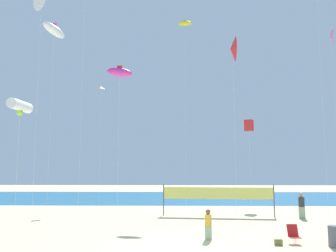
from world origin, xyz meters
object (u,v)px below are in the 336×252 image
object	(u,v)px
folding_beach_chair	(293,234)
kite_yellow_inflatable	(185,24)
beachgoer_charcoal_shirt	(302,205)
kite_red_box	(249,125)
kite_magenta_inflatable	(120,72)
kite_red_delta	(233,49)
kite_pink_delta	(331,36)
volleyball_net	(218,194)
kite_white_inflatable	(54,30)
beachgoer_mustard_shirt	(208,224)
kite_orange_diamond	(101,90)
beach_handbag	(278,242)
trash_barrel	(335,236)
kite_white_tube	(20,106)

from	to	relation	value
folding_beach_chair	kite_yellow_inflatable	xyz separation A→B (m)	(-4.73, 17.28, 18.16)
beachgoer_charcoal_shirt	kite_yellow_inflatable	distance (m)	21.32
kite_red_box	kite_magenta_inflatable	distance (m)	17.50
kite_red_delta	kite_pink_delta	distance (m)	14.30
volleyball_net	kite_white_inflatable	bearing A→B (deg)	179.79
beachgoer_mustard_shirt	kite_orange_diamond	world-z (taller)	kite_orange_diamond
beachgoer_mustard_shirt	kite_magenta_inflatable	bearing A→B (deg)	-130.61
kite_magenta_inflatable	folding_beach_chair	bearing A→B (deg)	-19.66
volleyball_net	beach_handbag	xyz separation A→B (m)	(1.64, -10.13, -1.50)
kite_white_inflatable	kite_pink_delta	xyz separation A→B (m)	(24.58, 4.16, 0.97)
kite_red_delta	kite_yellow_inflatable	bearing A→B (deg)	103.59
kite_red_box	kite_pink_delta	size ratio (longest dim) A/B	0.50
beachgoer_charcoal_shirt	kite_red_box	distance (m)	11.04
volleyball_net	kite_white_inflatable	world-z (taller)	kite_white_inflatable
kite_red_box	kite_pink_delta	xyz separation A→B (m)	(7.24, -3.08, 8.05)
folding_beach_chair	kite_red_delta	xyz separation A→B (m)	(-1.84, 5.32, 11.23)
kite_white_inflatable	folding_beach_chair	bearing A→B (deg)	-31.67
kite_red_box	kite_magenta_inflatable	bearing A→B (deg)	-128.24
kite_magenta_inflatable	kite_pink_delta	xyz separation A→B (m)	(18.02, 10.60, 6.38)
kite_red_box	kite_pink_delta	bearing A→B (deg)	-23.03
beachgoer_mustard_shirt	kite_red_delta	xyz separation A→B (m)	(2.25, 4.60, 10.87)
kite_red_delta	kite_white_inflatable	bearing A→B (deg)	162.45
beach_handbag	kite_magenta_inflatable	size ratio (longest dim) A/B	0.04
kite_magenta_inflatable	kite_red_delta	xyz separation A→B (m)	(7.37, 2.03, 2.15)
beachgoer_mustard_shirt	kite_yellow_inflatable	size ratio (longest dim) A/B	0.08
volleyball_net	kite_red_box	size ratio (longest dim) A/B	1.00
kite_yellow_inflatable	kite_magenta_inflatable	bearing A→B (deg)	-107.78
folding_beach_chair	trash_barrel	size ratio (longest dim) A/B	0.90
folding_beach_chair	kite_red_delta	world-z (taller)	kite_red_delta
beachgoer_mustard_shirt	trash_barrel	distance (m)	5.95
volleyball_net	kite_yellow_inflatable	world-z (taller)	kite_yellow_inflatable
kite_red_delta	folding_beach_chair	bearing A→B (deg)	-70.91
beachgoer_charcoal_shirt	kite_red_box	size ratio (longest dim) A/B	0.22
kite_magenta_inflatable	kite_yellow_inflatable	bearing A→B (deg)	72.22
kite_orange_diamond	kite_yellow_inflatable	xyz separation A→B (m)	(8.57, 0.17, 7.01)
beachgoer_mustard_shirt	trash_barrel	size ratio (longest dim) A/B	1.56
beachgoer_charcoal_shirt	kite_white_inflatable	world-z (taller)	kite_white_inflatable
beachgoer_mustard_shirt	kite_white_inflatable	xyz separation A→B (m)	(-11.68, 9.00, 14.13)
volleyball_net	beach_handbag	world-z (taller)	volleyball_net
trash_barrel	kite_red_delta	world-z (taller)	kite_red_delta
volleyball_net	kite_pink_delta	world-z (taller)	kite_pink_delta
beachgoer_mustard_shirt	volleyball_net	size ratio (longest dim) A/B	0.18
kite_white_inflatable	trash_barrel	bearing A→B (deg)	-31.19
folding_beach_chair	kite_magenta_inflatable	world-z (taller)	kite_magenta_inflatable
kite_orange_diamond	kite_red_box	xyz separation A→B (m)	(14.87, -0.13, -3.74)
volleyball_net	kite_white_tube	xyz separation A→B (m)	(-11.80, -8.62, 5.40)
beachgoer_charcoal_shirt	kite_orange_diamond	bearing A→B (deg)	-105.12
beachgoer_mustard_shirt	trash_barrel	xyz separation A→B (m)	(5.74, -1.54, -0.33)
volleyball_net	kite_red_box	bearing A→B (deg)	60.80
kite_pink_delta	trash_barrel	bearing A→B (deg)	-115.93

